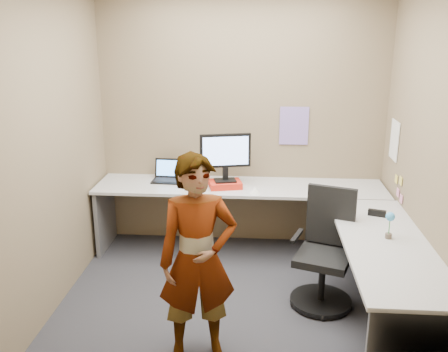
# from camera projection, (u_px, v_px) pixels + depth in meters

# --- Properties ---
(ground) EXTENTS (3.00, 3.00, 0.00)m
(ground) POSITION_uv_depth(u_px,v_px,m) (234.00, 298.00, 4.41)
(ground) COLOR #25252A
(ground) RESTS_ON ground
(wall_back) EXTENTS (3.00, 0.00, 3.00)m
(wall_back) POSITION_uv_depth(u_px,v_px,m) (242.00, 120.00, 5.25)
(wall_back) COLOR brown
(wall_back) RESTS_ON ground
(wall_right) EXTENTS (0.00, 2.70, 2.70)m
(wall_right) POSITION_uv_depth(u_px,v_px,m) (426.00, 153.00, 3.91)
(wall_right) COLOR brown
(wall_right) RESTS_ON ground
(wall_left) EXTENTS (0.00, 2.70, 2.70)m
(wall_left) POSITION_uv_depth(u_px,v_px,m) (54.00, 146.00, 4.12)
(wall_left) COLOR brown
(wall_left) RESTS_ON ground
(desk) EXTENTS (2.98, 2.58, 0.73)m
(desk) POSITION_uv_depth(u_px,v_px,m) (284.00, 221.00, 4.57)
(desk) COLOR #A3A3A3
(desk) RESTS_ON ground
(paper_ream) EXTENTS (0.37, 0.30, 0.06)m
(paper_ream) POSITION_uv_depth(u_px,v_px,m) (225.00, 184.00, 5.06)
(paper_ream) COLOR red
(paper_ream) RESTS_ON desk
(monitor) EXTENTS (0.51, 0.20, 0.48)m
(monitor) POSITION_uv_depth(u_px,v_px,m) (225.00, 153.00, 4.99)
(monitor) COLOR black
(monitor) RESTS_ON paper_ream
(laptop) EXTENTS (0.32, 0.27, 0.22)m
(laptop) POSITION_uv_depth(u_px,v_px,m) (168.00, 175.00, 5.29)
(laptop) COLOR black
(laptop) RESTS_ON desk
(trackball_mouse) EXTENTS (0.12, 0.08, 0.07)m
(trackball_mouse) POSITION_uv_depth(u_px,v_px,m) (217.00, 186.00, 5.03)
(trackball_mouse) COLOR #B7B7BC
(trackball_mouse) RESTS_ON desk
(origami) EXTENTS (0.10, 0.10, 0.06)m
(origami) POSITION_uv_depth(u_px,v_px,m) (255.00, 190.00, 4.89)
(origami) COLOR white
(origami) RESTS_ON desk
(stapler) EXTENTS (0.15, 0.09, 0.05)m
(stapler) POSITION_uv_depth(u_px,v_px,m) (377.00, 213.00, 4.30)
(stapler) COLOR black
(stapler) RESTS_ON desk
(flower) EXTENTS (0.07, 0.07, 0.22)m
(flower) POSITION_uv_depth(u_px,v_px,m) (390.00, 221.00, 3.82)
(flower) COLOR brown
(flower) RESTS_ON desk
(calendar_purple) EXTENTS (0.30, 0.01, 0.40)m
(calendar_purple) POSITION_uv_depth(u_px,v_px,m) (294.00, 126.00, 5.22)
(calendar_purple) COLOR #846BB7
(calendar_purple) RESTS_ON wall_back
(calendar_white) EXTENTS (0.01, 0.28, 0.38)m
(calendar_white) POSITION_uv_depth(u_px,v_px,m) (394.00, 140.00, 4.79)
(calendar_white) COLOR white
(calendar_white) RESTS_ON wall_right
(sticky_note_a) EXTENTS (0.01, 0.07, 0.07)m
(sticky_note_a) POSITION_uv_depth(u_px,v_px,m) (401.00, 181.00, 4.55)
(sticky_note_a) COLOR #F2E059
(sticky_note_a) RESTS_ON wall_right
(sticky_note_b) EXTENTS (0.01, 0.07, 0.07)m
(sticky_note_b) POSITION_uv_depth(u_px,v_px,m) (398.00, 193.00, 4.63)
(sticky_note_b) COLOR pink
(sticky_note_b) RESTS_ON wall_right
(sticky_note_c) EXTENTS (0.01, 0.07, 0.07)m
(sticky_note_c) POSITION_uv_depth(u_px,v_px,m) (401.00, 199.00, 4.52)
(sticky_note_c) COLOR pink
(sticky_note_c) RESTS_ON wall_right
(sticky_note_d) EXTENTS (0.01, 0.07, 0.07)m
(sticky_note_d) POSITION_uv_depth(u_px,v_px,m) (396.00, 179.00, 4.70)
(sticky_note_d) COLOR #F2E059
(sticky_note_d) RESTS_ON wall_right
(office_chair) EXTENTS (0.57, 0.56, 0.99)m
(office_chair) POSITION_uv_depth(u_px,v_px,m) (325.00, 259.00, 4.24)
(office_chair) COLOR black
(office_chair) RESTS_ON ground
(person) EXTENTS (0.62, 0.48, 1.51)m
(person) POSITION_uv_depth(u_px,v_px,m) (198.00, 259.00, 3.46)
(person) COLOR #999399
(person) RESTS_ON ground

